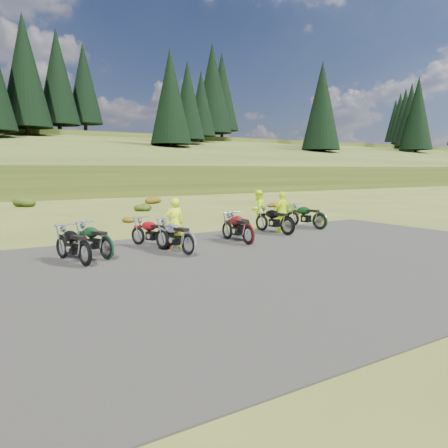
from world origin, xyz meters
TOP-DOWN VIEW (x-y plane):
  - ground at (0.00, 0.00)m, footprint 300.00×300.00m
  - gravel_pad at (0.00, -2.00)m, footprint 20.00×12.00m
  - hill_slope at (0.00, 50.00)m, footprint 300.00×45.97m
  - conifer_23 at (3.00, 62.00)m, footprint 7.48×7.48m
  - conifer_24 at (9.00, 68.00)m, footprint 7.04×7.04m
  - conifer_25 at (15.00, 74.00)m, footprint 6.60×6.60m
  - conifer_26 at (21.00, 49.00)m, footprint 6.16×6.16m
  - conifer_27 at (27.00, 55.00)m, footprint 5.72×5.72m
  - conifer_28 at (33.00, 61.00)m, footprint 5.28×5.28m
  - conifer_29 at (39.00, 67.00)m, footprint 7.92×7.92m
  - conifer_30 at (45.00, 73.00)m, footprint 7.48×7.48m
  - conifer_31 at (51.00, 48.00)m, footprint 7.04×7.04m
  - conifer_32 at (57.00, 54.00)m, footprint 6.60×6.60m
  - conifer_33 at (63.00, 60.00)m, footprint 6.16×6.16m
  - conifer_34 at (69.00, 66.00)m, footprint 5.72×5.72m
  - conifer_35 at (75.00, 72.00)m, footprint 5.28×5.28m
  - conifer_36 at (81.00, 78.00)m, footprint 7.92×7.92m
  - conifer_37 at (87.00, 53.00)m, footprint 7.48×7.48m
  - conifer_38 at (93.00, 59.00)m, footprint 7.04×7.04m
  - conifer_39 at (99.00, 65.00)m, footprint 6.60×6.60m
  - conifer_40 at (105.00, 71.00)m, footprint 6.16×6.16m
  - conifer_41 at (111.00, 77.00)m, footprint 5.72×5.72m
  - shrub_3 at (-3.30, 21.90)m, footprint 1.56×1.56m
  - shrub_4 at (-0.40, 9.20)m, footprint 0.77×0.77m
  - shrub_5 at (2.50, 14.50)m, footprint 1.03×1.03m
  - shrub_6 at (5.40, 19.80)m, footprint 1.30×1.30m
  - shrub_7 at (8.30, 7.10)m, footprint 1.56×1.56m
  - shrub_8 at (11.20, 12.40)m, footprint 0.77×0.77m
  - motorcycle_0 at (-4.87, 0.14)m, footprint 1.13×2.16m
  - motorcycle_1 at (-1.92, 1.31)m, footprint 1.35×2.08m
  - motorcycle_2 at (-4.10, 0.70)m, footprint 1.23×2.15m
  - motorcycle_3 at (-1.82, -0.10)m, footprint 1.06×2.20m
  - motorcycle_4 at (0.87, 0.55)m, footprint 0.71×2.08m
  - motorcycle_5 at (3.48, 1.51)m, footprint 1.01×2.27m
  - motorcycle_6 at (1.48, 1.44)m, footprint 0.75×1.94m
  - motorcycle_7 at (5.73, 2.00)m, footprint 1.19×2.28m
  - person_middle at (-1.58, 1.34)m, footprint 0.66×0.49m
  - person_right_a at (3.54, 3.58)m, footprint 0.99×0.86m
  - person_right_b at (3.87, 2.32)m, footprint 1.04×0.54m

SIDE VIEW (x-z plane):
  - ground at x=0.00m, z-range 0.00..0.00m
  - gravel_pad at x=0.00m, z-range -0.02..0.02m
  - hill_slope at x=0.00m, z-range -4.69..4.69m
  - motorcycle_0 at x=-4.87m, z-range -0.54..0.54m
  - motorcycle_1 at x=-1.92m, z-range -0.52..0.52m
  - motorcycle_2 at x=-4.10m, z-range -0.53..0.53m
  - motorcycle_3 at x=-1.82m, z-range -0.55..0.55m
  - motorcycle_4 at x=0.87m, z-range -0.54..0.54m
  - motorcycle_5 at x=3.48m, z-range -0.57..0.57m
  - motorcycle_6 at x=1.48m, z-range -0.50..0.50m
  - motorcycle_7 at x=5.73m, z-range -0.57..0.57m
  - shrub_4 at x=-0.40m, z-range 0.00..0.45m
  - shrub_8 at x=11.20m, z-range 0.00..0.45m
  - shrub_5 at x=2.50m, z-range 0.00..0.61m
  - shrub_6 at x=5.40m, z-range 0.00..0.77m
  - shrub_3 at x=-3.30m, z-range 0.00..0.92m
  - shrub_7 at x=8.30m, z-range 0.00..0.92m
  - person_middle at x=-1.58m, z-range 0.00..1.68m
  - person_right_b at x=3.87m, z-range 0.00..1.70m
  - person_right_a at x=3.54m, z-range 0.00..1.73m
  - conifer_26 at x=21.00m, z-range 5.37..21.37m
  - conifer_27 at x=27.00m, z-range 6.56..21.56m
  - conifer_31 at x=51.00m, z-range 5.18..23.18m
  - conifer_28 at x=33.00m, z-range 7.76..21.76m
  - conifer_32 at x=57.00m, z-range 6.37..23.37m
  - conifer_33 at x=63.00m, z-range 7.56..23.56m
  - conifer_37 at x=87.00m, z-range 6.17..25.17m
  - conifer_34 at x=69.00m, z-range 8.76..23.76m
  - conifer_38 at x=93.00m, z-range 7.37..25.37m
  - conifer_35 at x=75.00m, z-range 9.95..23.95m
  - conifer_39 at x=99.00m, z-range 8.56..25.56m
  - conifer_23 at x=3.00m, z-range 7.97..26.97m
  - conifer_41 at x=111.00m, z-range 10.15..25.15m
  - conifer_40 at x=105.00m, z-range 9.76..25.76m
  - conifer_24 at x=9.00m, z-range 9.16..27.16m
  - conifer_25 at x=15.00m, z-range 10.16..27.16m
  - conifer_29 at x=39.00m, z-range 8.97..28.97m
  - conifer_30 at x=45.00m, z-range 10.16..29.16m
  - conifer_36 at x=81.00m, z-range 10.16..30.16m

